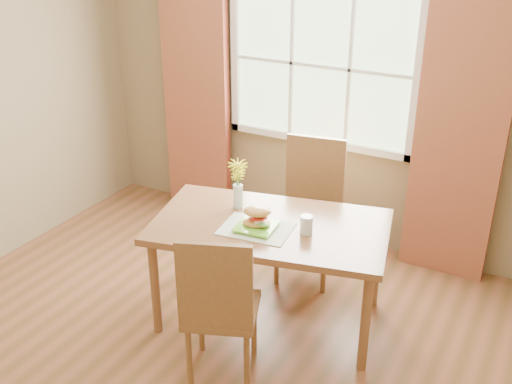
{
  "coord_description": "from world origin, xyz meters",
  "views": [
    {
      "loc": [
        1.82,
        -2.53,
        2.62
      ],
      "look_at": [
        0.15,
        0.52,
        0.98
      ],
      "focal_mm": 42.0,
      "sensor_mm": 36.0,
      "label": 1
    }
  ],
  "objects_px": {
    "dining_table": "(270,234)",
    "chair_far": "(311,202)",
    "chair_near": "(219,304)",
    "croissant_sandwich": "(257,217)",
    "water_glass": "(306,225)",
    "flower_vase": "(238,179)"
  },
  "relations": [
    {
      "from": "chair_near",
      "to": "chair_far",
      "type": "distance_m",
      "value": 1.42
    },
    {
      "from": "dining_table",
      "to": "chair_near",
      "type": "bearing_deg",
      "value": -100.37
    },
    {
      "from": "chair_near",
      "to": "croissant_sandwich",
      "type": "height_order",
      "value": "chair_near"
    },
    {
      "from": "dining_table",
      "to": "chair_far",
      "type": "xyz_separation_m",
      "value": [
        -0.02,
        0.71,
        -0.07
      ]
    },
    {
      "from": "chair_far",
      "to": "flower_vase",
      "type": "bearing_deg",
      "value": -125.33
    },
    {
      "from": "dining_table",
      "to": "chair_far",
      "type": "distance_m",
      "value": 0.72
    },
    {
      "from": "chair_near",
      "to": "croissant_sandwich",
      "type": "bearing_deg",
      "value": 75.48
    },
    {
      "from": "dining_table",
      "to": "water_glass",
      "type": "xyz_separation_m",
      "value": [
        0.26,
        -0.0,
        0.14
      ]
    },
    {
      "from": "chair_near",
      "to": "water_glass",
      "type": "distance_m",
      "value": 0.78
    },
    {
      "from": "dining_table",
      "to": "chair_near",
      "type": "distance_m",
      "value": 0.71
    },
    {
      "from": "croissant_sandwich",
      "to": "flower_vase",
      "type": "distance_m",
      "value": 0.36
    },
    {
      "from": "chair_near",
      "to": "croissant_sandwich",
      "type": "distance_m",
      "value": 0.66
    },
    {
      "from": "chair_far",
      "to": "croissant_sandwich",
      "type": "relative_size",
      "value": 5.0
    },
    {
      "from": "chair_near",
      "to": "chair_far",
      "type": "bearing_deg",
      "value": 70.18
    },
    {
      "from": "chair_far",
      "to": "water_glass",
      "type": "height_order",
      "value": "chair_far"
    },
    {
      "from": "water_glass",
      "to": "flower_vase",
      "type": "height_order",
      "value": "flower_vase"
    },
    {
      "from": "dining_table",
      "to": "water_glass",
      "type": "bearing_deg",
      "value": -13.68
    },
    {
      "from": "dining_table",
      "to": "chair_far",
      "type": "height_order",
      "value": "chair_far"
    },
    {
      "from": "dining_table",
      "to": "water_glass",
      "type": "relative_size",
      "value": 13.95
    },
    {
      "from": "croissant_sandwich",
      "to": "water_glass",
      "type": "bearing_deg",
      "value": -3.35
    },
    {
      "from": "water_glass",
      "to": "flower_vase",
      "type": "distance_m",
      "value": 0.6
    },
    {
      "from": "dining_table",
      "to": "chair_near",
      "type": "relative_size",
      "value": 1.66
    }
  ]
}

